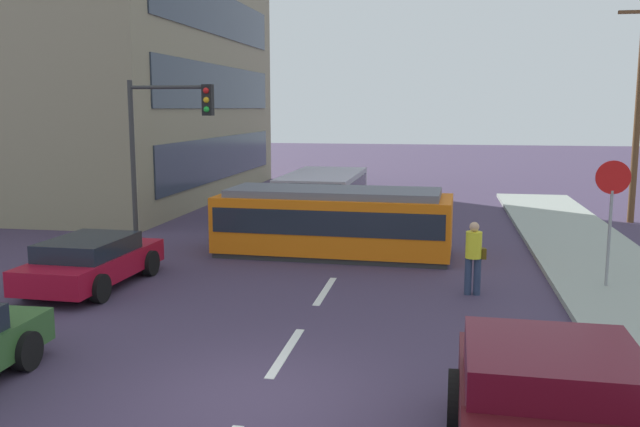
{
  "coord_description": "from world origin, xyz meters",
  "views": [
    {
      "loc": [
        2.56,
        -8.89,
        4.19
      ],
      "look_at": [
        -0.69,
        9.15,
        1.31
      ],
      "focal_mm": 37.87,
      "sensor_mm": 36.0,
      "label": 1
    }
  ],
  "objects_px": {
    "stop_sign": "(612,197)",
    "traffic_light_mast": "(164,135)",
    "pedestrian_crossing": "(474,254)",
    "streetcar_tram": "(334,221)",
    "city_bus": "(323,195)",
    "parked_sedan_mid": "(92,261)",
    "utility_pole_mid": "(639,106)"
  },
  "relations": [
    {
      "from": "stop_sign",
      "to": "traffic_light_mast",
      "type": "height_order",
      "value": "traffic_light_mast"
    },
    {
      "from": "pedestrian_crossing",
      "to": "stop_sign",
      "type": "distance_m",
      "value": 3.39
    },
    {
      "from": "streetcar_tram",
      "to": "pedestrian_crossing",
      "type": "distance_m",
      "value": 5.22
    },
    {
      "from": "city_bus",
      "to": "stop_sign",
      "type": "xyz_separation_m",
      "value": [
        8.03,
        -8.0,
        1.14
      ]
    },
    {
      "from": "streetcar_tram",
      "to": "traffic_light_mast",
      "type": "distance_m",
      "value": 5.34
    },
    {
      "from": "traffic_light_mast",
      "to": "stop_sign",
      "type": "bearing_deg",
      "value": -8.65
    },
    {
      "from": "traffic_light_mast",
      "to": "pedestrian_crossing",
      "type": "bearing_deg",
      "value": -17.07
    },
    {
      "from": "streetcar_tram",
      "to": "stop_sign",
      "type": "xyz_separation_m",
      "value": [
        6.8,
        -2.78,
        1.21
      ]
    },
    {
      "from": "streetcar_tram",
      "to": "parked_sedan_mid",
      "type": "height_order",
      "value": "streetcar_tram"
    },
    {
      "from": "parked_sedan_mid",
      "to": "utility_pole_mid",
      "type": "relative_size",
      "value": 0.51
    },
    {
      "from": "stop_sign",
      "to": "utility_pole_mid",
      "type": "xyz_separation_m",
      "value": [
        3.12,
        10.17,
        2.05
      ]
    },
    {
      "from": "city_bus",
      "to": "parked_sedan_mid",
      "type": "height_order",
      "value": "city_bus"
    },
    {
      "from": "parked_sedan_mid",
      "to": "traffic_light_mast",
      "type": "relative_size",
      "value": 0.84
    },
    {
      "from": "traffic_light_mast",
      "to": "utility_pole_mid",
      "type": "xyz_separation_m",
      "value": [
        14.54,
        8.43,
        0.8
      ]
    },
    {
      "from": "city_bus",
      "to": "traffic_light_mast",
      "type": "relative_size",
      "value": 1.12
    },
    {
      "from": "utility_pole_mid",
      "to": "streetcar_tram",
      "type": "bearing_deg",
      "value": -143.31
    },
    {
      "from": "streetcar_tram",
      "to": "city_bus",
      "type": "distance_m",
      "value": 5.36
    },
    {
      "from": "stop_sign",
      "to": "utility_pole_mid",
      "type": "height_order",
      "value": "utility_pole_mid"
    },
    {
      "from": "utility_pole_mid",
      "to": "pedestrian_crossing",
      "type": "bearing_deg",
      "value": -119.23
    },
    {
      "from": "pedestrian_crossing",
      "to": "utility_pole_mid",
      "type": "relative_size",
      "value": 0.21
    },
    {
      "from": "pedestrian_crossing",
      "to": "utility_pole_mid",
      "type": "bearing_deg",
      "value": 60.77
    },
    {
      "from": "city_bus",
      "to": "utility_pole_mid",
      "type": "distance_m",
      "value": 11.8
    },
    {
      "from": "traffic_light_mast",
      "to": "streetcar_tram",
      "type": "bearing_deg",
      "value": 12.74
    },
    {
      "from": "stop_sign",
      "to": "traffic_light_mast",
      "type": "relative_size",
      "value": 0.58
    },
    {
      "from": "city_bus",
      "to": "stop_sign",
      "type": "height_order",
      "value": "stop_sign"
    },
    {
      "from": "streetcar_tram",
      "to": "traffic_light_mast",
      "type": "relative_size",
      "value": 1.36
    },
    {
      "from": "parked_sedan_mid",
      "to": "stop_sign",
      "type": "distance_m",
      "value": 12.09
    },
    {
      "from": "pedestrian_crossing",
      "to": "traffic_light_mast",
      "type": "relative_size",
      "value": 0.34
    },
    {
      "from": "stop_sign",
      "to": "city_bus",
      "type": "bearing_deg",
      "value": 135.11
    },
    {
      "from": "city_bus",
      "to": "stop_sign",
      "type": "bearing_deg",
      "value": -44.89
    },
    {
      "from": "streetcar_tram",
      "to": "utility_pole_mid",
      "type": "height_order",
      "value": "utility_pole_mid"
    },
    {
      "from": "stop_sign",
      "to": "traffic_light_mast",
      "type": "bearing_deg",
      "value": 171.35
    }
  ]
}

